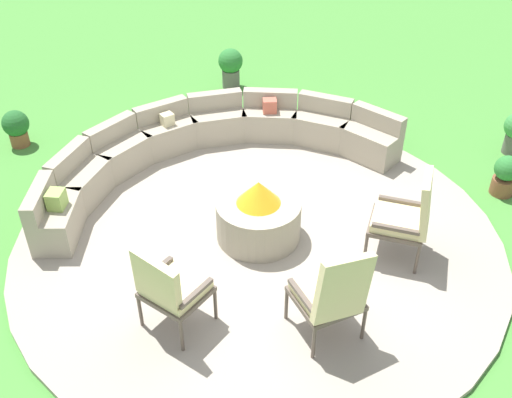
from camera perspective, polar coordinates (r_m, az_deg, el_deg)
The scene contains 10 objects.
ground_plane at distance 7.01m, azimuth 0.23°, elevation -3.93°, with size 24.00×24.00×0.00m, color #478C38.
patio_circle at distance 6.99m, azimuth 0.23°, elevation -3.74°, with size 5.65×5.65×0.06m, color #9E9384.
fire_pit at distance 6.78m, azimuth 0.24°, elevation -1.60°, with size 0.97×0.97×0.76m.
curved_stone_bench at distance 8.11m, azimuth -4.83°, elevation 5.07°, with size 4.76×2.66×0.68m.
lounge_chair_front_left at distance 5.64m, azimuth -8.32°, elevation -8.33°, with size 0.78×0.80×1.02m.
lounge_chair_front_right at distance 5.54m, azimuth 7.32°, elevation -8.94°, with size 0.73×0.74×1.11m.
lounge_chair_back_left at distance 6.58m, azimuth 14.33°, elevation -1.52°, with size 0.79×0.78×1.08m.
potted_plant_0 at distance 8.23m, azimuth 22.82°, elevation 2.17°, with size 0.33×0.33×0.55m.
potted_plant_2 at distance 10.34m, azimuth -2.45°, elevation 12.64°, with size 0.41×0.41×0.69m.
potted_plant_4 at distance 9.28m, azimuth -22.00°, elevation 6.46°, with size 0.38×0.38×0.55m.
Camera 1 is at (-0.79, -5.30, 4.52)m, focal length 41.71 mm.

